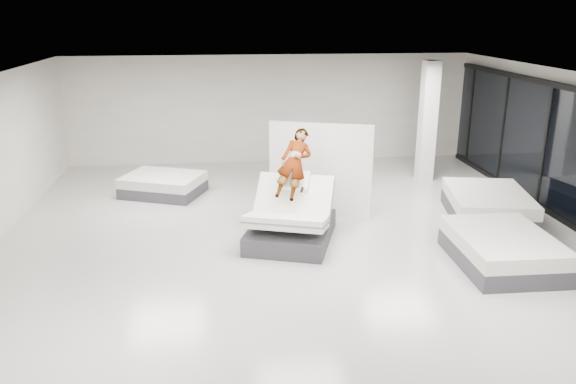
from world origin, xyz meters
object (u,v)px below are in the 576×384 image
object	(u,v)px
column	(428,122)
divider_panel	(320,170)
remote	(302,190)
flat_bed_left_far	(163,185)
flat_bed_right_far	(488,205)
flat_bed_right_near	(503,250)
hero_bed	(291,222)
person	(294,176)

from	to	relation	value
column	divider_panel	bearing A→B (deg)	-143.83
remote	flat_bed_left_far	world-z (taller)	remote
flat_bed_right_far	column	size ratio (longest dim) A/B	0.78
remote	flat_bed_right_near	distance (m)	3.85
flat_bed_left_far	column	world-z (taller)	column
remote	hero_bed	bearing A→B (deg)	174.80
remote	column	bearing A→B (deg)	63.50
hero_bed	column	distance (m)	5.80
remote	divider_panel	size ratio (longest dim) A/B	0.06
flat_bed_right_far	column	distance (m)	3.35
hero_bed	flat_bed_left_far	distance (m)	4.38
flat_bed_right_near	flat_bed_left_far	distance (m)	8.14
divider_panel	flat_bed_right_far	bearing A→B (deg)	11.05
flat_bed_right_near	column	distance (m)	5.60
remote	flat_bed_left_far	xyz separation A→B (m)	(-3.02, 3.44, -0.84)
divider_panel	flat_bed_right_near	size ratio (longest dim) A/B	1.05
remote	column	xyz separation A→B (m)	(3.94, 3.96, 0.50)
divider_panel	flat_bed_left_far	bearing A→B (deg)	173.25
divider_panel	column	size ratio (longest dim) A/B	0.72
hero_bed	divider_panel	distance (m)	1.79
flat_bed_right_far	flat_bed_left_far	world-z (taller)	flat_bed_right_far
hero_bed	divider_panel	xyz separation A→B (m)	(0.83, 1.44, 0.65)
divider_panel	flat_bed_right_far	xyz separation A→B (m)	(3.69, -0.64, -0.75)
flat_bed_left_far	remote	bearing A→B (deg)	-48.69
person	remote	distance (m)	0.45
person	flat_bed_right_near	distance (m)	4.14
flat_bed_right_near	column	world-z (taller)	column
flat_bed_right_near	remote	bearing A→B (deg)	157.03
hero_bed	person	bearing A→B (deg)	71.61
flat_bed_right_far	flat_bed_left_far	xyz separation A→B (m)	(-7.33, 2.54, -0.05)
flat_bed_right_near	flat_bed_right_far	bearing A→B (deg)	70.40
divider_panel	flat_bed_right_far	size ratio (longest dim) A/B	0.93
divider_panel	remote	bearing A→B (deg)	-91.32
person	column	distance (m)	5.39
divider_panel	flat_bed_right_far	distance (m)	3.81
column	remote	bearing A→B (deg)	-134.89
flat_bed_left_far	flat_bed_right_far	bearing A→B (deg)	-19.13
person	remote	size ratio (longest dim) A/B	11.13
remote	person	bearing A→B (deg)	122.15
flat_bed_right_far	flat_bed_right_near	xyz separation A→B (m)	(-0.84, -2.37, -0.01)
flat_bed_left_far	person	bearing A→B (deg)	-46.09
hero_bed	divider_panel	bearing A→B (deg)	60.20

